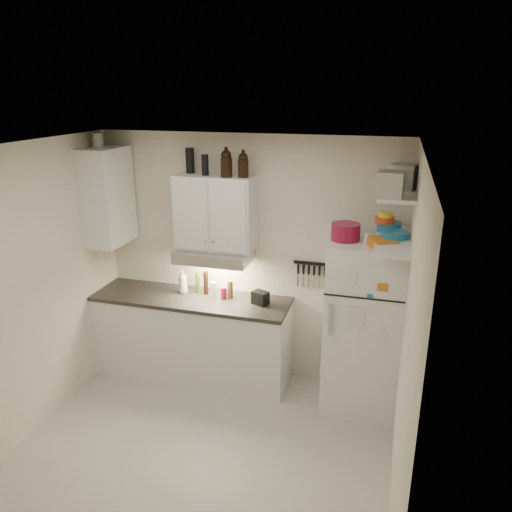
# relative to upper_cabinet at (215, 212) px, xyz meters

# --- Properties ---
(floor) EXTENTS (3.20, 3.00, 0.02)m
(floor) POSITION_rel_upper_cabinet_xyz_m (0.30, -1.33, -1.84)
(floor) COLOR beige
(floor) RESTS_ON ground
(ceiling) EXTENTS (3.20, 3.00, 0.02)m
(ceiling) POSITION_rel_upper_cabinet_xyz_m (0.30, -1.33, 0.78)
(ceiling) COLOR silver
(ceiling) RESTS_ON ground
(back_wall) EXTENTS (3.20, 0.02, 2.60)m
(back_wall) POSITION_rel_upper_cabinet_xyz_m (0.30, 0.18, -0.53)
(back_wall) COLOR beige
(back_wall) RESTS_ON ground
(left_wall) EXTENTS (0.02, 3.00, 2.60)m
(left_wall) POSITION_rel_upper_cabinet_xyz_m (-1.31, -1.33, -0.53)
(left_wall) COLOR beige
(left_wall) RESTS_ON ground
(right_wall) EXTENTS (0.02, 3.00, 2.60)m
(right_wall) POSITION_rel_upper_cabinet_xyz_m (1.91, -1.33, -0.53)
(right_wall) COLOR beige
(right_wall) RESTS_ON ground
(base_cabinet) EXTENTS (2.10, 0.60, 0.88)m
(base_cabinet) POSITION_rel_upper_cabinet_xyz_m (-0.25, -0.14, -1.39)
(base_cabinet) COLOR white
(base_cabinet) RESTS_ON floor
(countertop) EXTENTS (2.10, 0.62, 0.04)m
(countertop) POSITION_rel_upper_cabinet_xyz_m (-0.25, -0.14, -0.93)
(countertop) COLOR #2D2A26
(countertop) RESTS_ON base_cabinet
(upper_cabinet) EXTENTS (0.80, 0.33, 0.75)m
(upper_cabinet) POSITION_rel_upper_cabinet_xyz_m (0.00, 0.00, 0.00)
(upper_cabinet) COLOR white
(upper_cabinet) RESTS_ON back_wall
(side_cabinet) EXTENTS (0.33, 0.55, 1.00)m
(side_cabinet) POSITION_rel_upper_cabinet_xyz_m (-1.14, -0.14, 0.12)
(side_cabinet) COLOR white
(side_cabinet) RESTS_ON left_wall
(range_hood) EXTENTS (0.76, 0.46, 0.12)m
(range_hood) POSITION_rel_upper_cabinet_xyz_m (0.00, -0.06, -0.44)
(range_hood) COLOR silver
(range_hood) RESTS_ON back_wall
(fridge) EXTENTS (0.70, 0.68, 1.70)m
(fridge) POSITION_rel_upper_cabinet_xyz_m (1.55, -0.18, -0.98)
(fridge) COLOR white
(fridge) RESTS_ON floor
(shelf_hi) EXTENTS (0.30, 0.95, 0.03)m
(shelf_hi) POSITION_rel_upper_cabinet_xyz_m (1.75, -0.31, 0.38)
(shelf_hi) COLOR white
(shelf_hi) RESTS_ON right_wall
(shelf_lo) EXTENTS (0.30, 0.95, 0.03)m
(shelf_lo) POSITION_rel_upper_cabinet_xyz_m (1.75, -0.31, -0.07)
(shelf_lo) COLOR white
(shelf_lo) RESTS_ON right_wall
(knife_strip) EXTENTS (0.42, 0.02, 0.03)m
(knife_strip) POSITION_rel_upper_cabinet_xyz_m (1.00, 0.15, -0.51)
(knife_strip) COLOR black
(knife_strip) RESTS_ON back_wall
(dutch_oven) EXTENTS (0.33, 0.33, 0.15)m
(dutch_oven) POSITION_rel_upper_cabinet_xyz_m (1.33, -0.20, -0.05)
(dutch_oven) COLOR maroon
(dutch_oven) RESTS_ON fridge
(book_stack) EXTENTS (0.28, 0.31, 0.08)m
(book_stack) POSITION_rel_upper_cabinet_xyz_m (1.67, -0.37, -0.08)
(book_stack) COLOR orange
(book_stack) RESTS_ON fridge
(spice_jar) EXTENTS (0.07, 0.07, 0.09)m
(spice_jar) POSITION_rel_upper_cabinet_xyz_m (1.53, -0.25, -0.08)
(spice_jar) COLOR silver
(spice_jar) RESTS_ON fridge
(stock_pot) EXTENTS (0.28, 0.28, 0.18)m
(stock_pot) POSITION_rel_upper_cabinet_xyz_m (1.82, -0.03, 0.48)
(stock_pot) COLOR silver
(stock_pot) RESTS_ON shelf_hi
(tin_a) EXTENTS (0.24, 0.23, 0.21)m
(tin_a) POSITION_rel_upper_cabinet_xyz_m (1.78, -0.31, 0.49)
(tin_a) COLOR #AAAAAD
(tin_a) RESTS_ON shelf_hi
(tin_b) EXTENTS (0.22, 0.22, 0.20)m
(tin_b) POSITION_rel_upper_cabinet_xyz_m (1.69, -0.67, 0.49)
(tin_b) COLOR #AAAAAD
(tin_b) RESTS_ON shelf_hi
(bowl_teal) EXTENTS (0.22, 0.22, 0.09)m
(bowl_teal) POSITION_rel_upper_cabinet_xyz_m (1.71, -0.07, -0.01)
(bowl_teal) COLOR #1C709D
(bowl_teal) RESTS_ON shelf_lo
(bowl_orange) EXTENTS (0.17, 0.17, 0.05)m
(bowl_orange) POSITION_rel_upper_cabinet_xyz_m (1.66, -0.10, 0.06)
(bowl_orange) COLOR red
(bowl_orange) RESTS_ON bowl_teal
(bowl_yellow) EXTENTS (0.14, 0.14, 0.04)m
(bowl_yellow) POSITION_rel_upper_cabinet_xyz_m (1.66, -0.10, 0.11)
(bowl_yellow) COLOR yellow
(bowl_yellow) RESTS_ON bowl_orange
(plates) EXTENTS (0.28, 0.28, 0.06)m
(plates) POSITION_rel_upper_cabinet_xyz_m (1.76, -0.27, -0.02)
(plates) COLOR #1C709D
(plates) RESTS_ON shelf_lo
(growler_a) EXTENTS (0.14, 0.14, 0.27)m
(growler_a) POSITION_rel_upper_cabinet_xyz_m (0.15, -0.06, 0.51)
(growler_a) COLOR black
(growler_a) RESTS_ON upper_cabinet
(growler_b) EXTENTS (0.14, 0.14, 0.24)m
(growler_b) POSITION_rel_upper_cabinet_xyz_m (0.31, -0.04, 0.50)
(growler_b) COLOR black
(growler_b) RESTS_ON upper_cabinet
(thermos_a) EXTENTS (0.09, 0.09, 0.20)m
(thermos_a) POSITION_rel_upper_cabinet_xyz_m (-0.09, -0.02, 0.48)
(thermos_a) COLOR black
(thermos_a) RESTS_ON upper_cabinet
(thermos_b) EXTENTS (0.11, 0.11, 0.25)m
(thermos_b) POSITION_rel_upper_cabinet_xyz_m (-0.28, 0.06, 0.50)
(thermos_b) COLOR black
(thermos_b) RESTS_ON upper_cabinet
(side_jar) EXTENTS (0.12, 0.12, 0.14)m
(side_jar) POSITION_rel_upper_cabinet_xyz_m (-1.20, -0.11, 0.70)
(side_jar) COLOR silver
(side_jar) RESTS_ON side_cabinet
(soap_bottle) EXTENTS (0.14, 0.14, 0.29)m
(soap_bottle) POSITION_rel_upper_cabinet_xyz_m (-0.38, -0.04, -0.76)
(soap_bottle) COLOR white
(soap_bottle) RESTS_ON countertop
(pepper_mill) EXTENTS (0.07, 0.07, 0.19)m
(pepper_mill) POSITION_rel_upper_cabinet_xyz_m (0.16, -0.04, -0.81)
(pepper_mill) COLOR #563A1A
(pepper_mill) RESTS_ON countertop
(oil_bottle) EXTENTS (0.05, 0.05, 0.23)m
(oil_bottle) POSITION_rel_upper_cabinet_xyz_m (-0.23, 0.01, -0.79)
(oil_bottle) COLOR #3B6519
(oil_bottle) RESTS_ON countertop
(vinegar_bottle) EXTENTS (0.05, 0.05, 0.26)m
(vinegar_bottle) POSITION_rel_upper_cabinet_xyz_m (-0.13, -0.01, -0.78)
(vinegar_bottle) COLOR black
(vinegar_bottle) RESTS_ON countertop
(clear_bottle) EXTENTS (0.07, 0.07, 0.18)m
(clear_bottle) POSITION_rel_upper_cabinet_xyz_m (-0.01, -0.09, -0.81)
(clear_bottle) COLOR silver
(clear_bottle) RESTS_ON countertop
(red_jar) EXTENTS (0.08, 0.08, 0.13)m
(red_jar) POSITION_rel_upper_cabinet_xyz_m (0.10, -0.08, -0.84)
(red_jar) COLOR maroon
(red_jar) RESTS_ON countertop
(caddy) EXTENTS (0.19, 0.17, 0.14)m
(caddy) POSITION_rel_upper_cabinet_xyz_m (0.50, -0.10, -0.84)
(caddy) COLOR black
(caddy) RESTS_ON countertop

